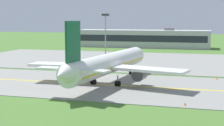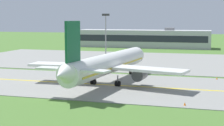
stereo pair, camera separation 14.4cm
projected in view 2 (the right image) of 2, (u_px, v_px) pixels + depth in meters
ground_plane at (111, 86)px, 68.34m from camera, size 500.00×500.00×0.00m
taxiway_strip at (111, 85)px, 68.34m from camera, size 240.00×28.00×0.10m
apron_pad at (181, 62)px, 105.64m from camera, size 140.00×52.00×0.10m
taxiway_centreline at (111, 85)px, 68.33m from camera, size 220.00×0.60×0.01m
airplane_lead at (108, 64)px, 69.15m from camera, size 32.33×39.66×12.70m
terminal_building at (143, 39)px, 160.69m from camera, size 60.75×12.93×9.16m
apron_light_mast at (106, 31)px, 111.60m from camera, size 2.40×0.50×14.70m
traffic_cone_near_edge at (185, 104)px, 52.18m from camera, size 0.44×0.44×0.60m
traffic_cone_mid_edge at (217, 78)px, 74.77m from camera, size 0.44×0.44×0.60m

